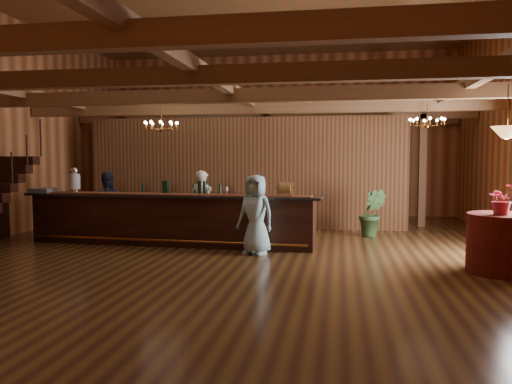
% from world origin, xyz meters
% --- Properties ---
extents(floor, '(14.00, 14.00, 0.00)m').
position_xyz_m(floor, '(0.00, 0.00, 0.00)').
color(floor, brown).
rests_on(floor, ground).
extents(wall_back, '(12.00, 0.10, 5.50)m').
position_xyz_m(wall_back, '(0.00, 7.00, 2.75)').
color(wall_back, '#BE7545').
rests_on(wall_back, floor).
extents(wall_front, '(12.00, 0.10, 5.50)m').
position_xyz_m(wall_front, '(0.00, -7.00, 2.75)').
color(wall_front, '#BE7545').
rests_on(wall_front, floor).
extents(beam_grid, '(11.90, 13.90, 0.39)m').
position_xyz_m(beam_grid, '(0.00, 0.51, 3.24)').
color(beam_grid, brown).
rests_on(beam_grid, wall_left).
extents(support_posts, '(9.20, 10.20, 3.20)m').
position_xyz_m(support_posts, '(0.00, -0.50, 1.60)').
color(support_posts, brown).
rests_on(support_posts, floor).
extents(partition_wall, '(9.00, 0.18, 3.10)m').
position_xyz_m(partition_wall, '(-0.50, 3.50, 1.55)').
color(partition_wall, brown).
rests_on(partition_wall, floor).
extents(backroom_boxes, '(4.10, 0.60, 1.10)m').
position_xyz_m(backroom_boxes, '(-0.29, 5.50, 0.53)').
color(backroom_boxes, '#38180F').
rests_on(backroom_boxes, floor).
extents(tasting_bar, '(6.91, 1.22, 1.16)m').
position_xyz_m(tasting_bar, '(-1.61, 0.43, 0.58)').
color(tasting_bar, '#38180F').
rests_on(tasting_bar, floor).
extents(beverage_dispenser, '(0.26, 0.26, 0.60)m').
position_xyz_m(beverage_dispenser, '(-4.03, 0.61, 1.43)').
color(beverage_dispenser, silver).
rests_on(beverage_dispenser, tasting_bar).
extents(glass_rack_tray, '(0.50, 0.50, 0.10)m').
position_xyz_m(glass_rack_tray, '(-4.80, 0.54, 1.20)').
color(glass_rack_tray, gray).
rests_on(glass_rack_tray, tasting_bar).
extents(raffle_drum, '(0.34, 0.24, 0.30)m').
position_xyz_m(raffle_drum, '(1.03, 0.24, 1.32)').
color(raffle_drum, olive).
rests_on(raffle_drum, tasting_bar).
extents(bar_bottle_0, '(0.07, 0.07, 0.30)m').
position_xyz_m(bar_bottle_0, '(-1.81, 0.57, 1.30)').
color(bar_bottle_0, black).
rests_on(bar_bottle_0, tasting_bar).
extents(bar_bottle_1, '(0.07, 0.07, 0.30)m').
position_xyz_m(bar_bottle_1, '(-1.72, 0.57, 1.30)').
color(bar_bottle_1, black).
rests_on(bar_bottle_1, tasting_bar).
extents(bar_bottle_2, '(0.07, 0.07, 0.30)m').
position_xyz_m(bar_bottle_2, '(-0.95, 0.53, 1.30)').
color(bar_bottle_2, black).
rests_on(bar_bottle_2, tasting_bar).
extents(bar_bottle_3, '(0.07, 0.07, 0.30)m').
position_xyz_m(bar_bottle_3, '(-0.82, 0.52, 1.30)').
color(bar_bottle_3, black).
rests_on(bar_bottle_3, tasting_bar).
extents(backbar_shelf, '(3.44, 0.78, 0.96)m').
position_xyz_m(backbar_shelf, '(-1.83, 3.09, 0.48)').
color(backbar_shelf, '#38180F').
rests_on(backbar_shelf, floor).
extents(round_table, '(1.18, 1.18, 1.02)m').
position_xyz_m(round_table, '(4.94, -1.32, 0.51)').
color(round_table, maroon).
rests_on(round_table, floor).
extents(chandelier_left, '(0.80, 0.80, 0.62)m').
position_xyz_m(chandelier_left, '(-2.00, 1.00, 2.73)').
color(chandelier_left, '#A3622A').
rests_on(chandelier_left, beam_grid).
extents(chandelier_right, '(0.80, 0.80, 0.56)m').
position_xyz_m(chandelier_right, '(4.15, 1.77, 2.80)').
color(chandelier_right, '#A3622A').
rests_on(chandelier_right, beam_grid).
extents(pendant_lamp, '(0.52, 0.52, 0.90)m').
position_xyz_m(pendant_lamp, '(4.94, -1.32, 2.40)').
color(pendant_lamp, '#A3622A').
rests_on(pendant_lamp, beam_grid).
extents(bartender, '(0.70, 0.57, 1.67)m').
position_xyz_m(bartender, '(-1.05, 1.10, 0.84)').
color(bartender, white).
rests_on(bartender, floor).
extents(staff_second, '(0.97, 0.89, 1.62)m').
position_xyz_m(staff_second, '(-3.52, 1.19, 0.81)').
color(staff_second, '#222433').
rests_on(staff_second, floor).
extents(guest, '(0.93, 0.76, 1.63)m').
position_xyz_m(guest, '(0.49, -0.37, 0.82)').
color(guest, '#A2D1D9').
rests_on(guest, floor).
extents(floor_plant, '(0.74, 0.63, 1.19)m').
position_xyz_m(floor_plant, '(2.98, 2.31, 0.60)').
color(floor_plant, '#324F27').
rests_on(floor_plant, floor).
extents(table_flowers, '(0.56, 0.52, 0.52)m').
position_xyz_m(table_flowers, '(4.86, -1.43, 1.28)').
color(table_flowers, '#D83354').
rests_on(table_flowers, round_table).
extents(table_vase, '(0.14, 0.14, 0.27)m').
position_xyz_m(table_vase, '(4.81, -1.47, 1.15)').
color(table_vase, '#A3622A').
rests_on(table_vase, round_table).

